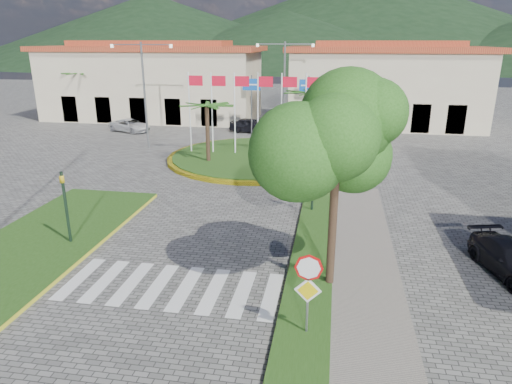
% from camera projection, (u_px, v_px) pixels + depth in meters
% --- Properties ---
extents(ground, '(160.00, 160.00, 0.00)m').
position_uv_depth(ground, '(117.00, 363.00, 12.15)').
color(ground, '#575552').
rests_on(ground, ground).
extents(sidewalk_right, '(4.00, 28.00, 0.15)m').
position_uv_depth(sidewalk_right, '(345.00, 338.00, 13.02)').
color(sidewalk_right, gray).
rests_on(sidewalk_right, ground).
extents(verge_right, '(1.60, 28.00, 0.18)m').
position_uv_depth(verge_right, '(303.00, 333.00, 13.21)').
color(verge_right, '#244914').
rests_on(verge_right, ground).
extents(median_left, '(5.00, 14.00, 0.18)m').
position_uv_depth(median_left, '(36.00, 246.00, 18.78)').
color(median_left, '#244914').
rests_on(median_left, ground).
extents(crosswalk, '(8.00, 3.00, 0.01)m').
position_uv_depth(crosswalk, '(169.00, 286.00, 15.88)').
color(crosswalk, silver).
rests_on(crosswalk, ground).
extents(roundabout_island, '(12.70, 12.70, 6.00)m').
position_uv_depth(roundabout_island, '(257.00, 157.00, 32.64)').
color(roundabout_island, yellow).
rests_on(roundabout_island, ground).
extents(stop_sign, '(0.80, 0.11, 2.65)m').
position_uv_depth(stop_sign, '(308.00, 282.00, 12.62)').
color(stop_sign, slate).
rests_on(stop_sign, ground).
extents(deciduous_tree, '(3.60, 3.60, 6.80)m').
position_uv_depth(deciduous_tree, '(337.00, 140.00, 14.28)').
color(deciduous_tree, black).
rests_on(deciduous_tree, ground).
extents(traffic_light_left, '(0.15, 0.18, 3.20)m').
position_uv_depth(traffic_light_left, '(65.00, 202.00, 18.44)').
color(traffic_light_left, black).
rests_on(traffic_light_left, ground).
extents(traffic_light_right, '(0.15, 0.18, 3.20)m').
position_uv_depth(traffic_light_right, '(313.00, 175.00, 22.01)').
color(traffic_light_right, black).
rests_on(traffic_light_right, ground).
extents(traffic_light_far, '(0.18, 0.15, 3.20)m').
position_uv_depth(traffic_light_far, '(369.00, 126.00, 34.52)').
color(traffic_light_far, black).
rests_on(traffic_light_far, ground).
extents(direction_sign_west, '(1.60, 0.14, 5.20)m').
position_uv_depth(direction_sign_west, '(251.00, 95.00, 40.27)').
color(direction_sign_west, slate).
rests_on(direction_sign_west, ground).
extents(direction_sign_east, '(1.60, 0.14, 5.20)m').
position_uv_depth(direction_sign_east, '(308.00, 96.00, 39.46)').
color(direction_sign_east, slate).
rests_on(direction_sign_east, ground).
extents(street_lamp_centre, '(4.80, 0.16, 8.00)m').
position_uv_depth(street_lamp_centre, '(284.00, 85.00, 38.57)').
color(street_lamp_centre, slate).
rests_on(street_lamp_centre, ground).
extents(street_lamp_west, '(4.80, 0.16, 8.00)m').
position_uv_depth(street_lamp_west, '(144.00, 90.00, 34.59)').
color(street_lamp_west, slate).
rests_on(street_lamp_west, ground).
extents(building_left, '(23.32, 9.54, 8.05)m').
position_uv_depth(building_left, '(153.00, 81.00, 48.66)').
color(building_left, beige).
rests_on(building_left, ground).
extents(building_right, '(19.08, 9.54, 8.05)m').
position_uv_depth(building_right, '(384.00, 85.00, 44.78)').
color(building_right, beige).
rests_on(building_right, ground).
extents(hill_far_west, '(140.00, 140.00, 22.00)m').
position_uv_depth(hill_far_west, '(152.00, 30.00, 148.30)').
color(hill_far_west, black).
rests_on(hill_far_west, ground).
extents(hill_far_mid, '(180.00, 180.00, 30.00)m').
position_uv_depth(hill_far_mid, '(369.00, 18.00, 154.38)').
color(hill_far_mid, black).
rests_on(hill_far_mid, ground).
extents(hill_near_back, '(110.00, 110.00, 16.00)m').
position_uv_depth(hill_near_back, '(286.00, 40.00, 132.64)').
color(hill_near_back, black).
rests_on(hill_near_back, ground).
extents(white_van, '(4.53, 3.29, 1.15)m').
position_uv_depth(white_van, '(130.00, 125.00, 42.30)').
color(white_van, '#B8B8BA').
rests_on(white_van, ground).
extents(car_dark_a, '(4.08, 2.18, 1.32)m').
position_uv_depth(car_dark_a, '(251.00, 125.00, 41.91)').
color(car_dark_a, black).
rests_on(car_dark_a, ground).
extents(car_dark_b, '(4.40, 2.91, 1.37)m').
position_uv_depth(car_dark_b, '(339.00, 122.00, 43.34)').
color(car_dark_b, black).
rests_on(car_dark_b, ground).
extents(car_side_right, '(2.58, 4.30, 1.17)m').
position_uv_depth(car_side_right, '(512.00, 260.00, 16.56)').
color(car_side_right, black).
rests_on(car_side_right, ground).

